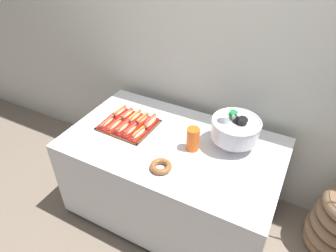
# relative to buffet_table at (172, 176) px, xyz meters

# --- Properties ---
(ground_plane) EXTENTS (10.00, 10.00, 0.00)m
(ground_plane) POSITION_rel_buffet_table_xyz_m (0.00, 0.00, -0.40)
(ground_plane) COLOR #7A6B5B
(back_wall) EXTENTS (6.00, 0.10, 2.60)m
(back_wall) POSITION_rel_buffet_table_xyz_m (0.00, 0.59, 0.90)
(back_wall) COLOR beige
(back_wall) RESTS_ON ground_plane
(buffet_table) EXTENTS (1.60, 0.94, 0.75)m
(buffet_table) POSITION_rel_buffet_table_xyz_m (0.00, 0.00, 0.00)
(buffet_table) COLOR silver
(buffet_table) RESTS_ON ground_plane
(serving_tray) EXTENTS (0.41, 0.37, 0.01)m
(serving_tray) POSITION_rel_buffet_table_xyz_m (-0.40, 0.02, 0.36)
(serving_tray) COLOR #56331E
(serving_tray) RESTS_ON buffet_table
(hot_dog_0) EXTENTS (0.07, 0.18, 0.06)m
(hot_dog_0) POSITION_rel_buffet_table_xyz_m (-0.56, -0.06, 0.39)
(hot_dog_0) COLOR red
(hot_dog_0) RESTS_ON serving_tray
(hot_dog_1) EXTENTS (0.07, 0.18, 0.06)m
(hot_dog_1) POSITION_rel_buffet_table_xyz_m (-0.48, -0.06, 0.39)
(hot_dog_1) COLOR red
(hot_dog_1) RESTS_ON serving_tray
(hot_dog_2) EXTENTS (0.07, 0.17, 0.06)m
(hot_dog_2) POSITION_rel_buffet_table_xyz_m (-0.41, -0.06, 0.39)
(hot_dog_2) COLOR red
(hot_dog_2) RESTS_ON serving_tray
(hot_dog_3) EXTENTS (0.07, 0.16, 0.06)m
(hot_dog_3) POSITION_rel_buffet_table_xyz_m (-0.33, -0.06, 0.39)
(hot_dog_3) COLOR red
(hot_dog_3) RESTS_ON serving_tray
(hot_dog_4) EXTENTS (0.08, 0.18, 0.06)m
(hot_dog_4) POSITION_rel_buffet_table_xyz_m (-0.26, -0.06, 0.39)
(hot_dog_4) COLOR red
(hot_dog_4) RESTS_ON serving_tray
(hot_dog_5) EXTENTS (0.07, 0.18, 0.06)m
(hot_dog_5) POSITION_rel_buffet_table_xyz_m (-0.55, 0.11, 0.39)
(hot_dog_5) COLOR #B21414
(hot_dog_5) RESTS_ON serving_tray
(hot_dog_6) EXTENTS (0.07, 0.17, 0.06)m
(hot_dog_6) POSITION_rel_buffet_table_xyz_m (-0.48, 0.11, 0.39)
(hot_dog_6) COLOR #B21414
(hot_dog_6) RESTS_ON serving_tray
(hot_dog_7) EXTENTS (0.07, 0.18, 0.06)m
(hot_dog_7) POSITION_rel_buffet_table_xyz_m (-0.40, 0.10, 0.39)
(hot_dog_7) COLOR red
(hot_dog_7) RESTS_ON serving_tray
(hot_dog_8) EXTENTS (0.07, 0.16, 0.06)m
(hot_dog_8) POSITION_rel_buffet_table_xyz_m (-0.33, 0.10, 0.39)
(hot_dog_8) COLOR red
(hot_dog_8) RESTS_ON serving_tray
(hot_dog_9) EXTENTS (0.07, 0.19, 0.06)m
(hot_dog_9) POSITION_rel_buffet_table_xyz_m (-0.25, 0.10, 0.39)
(hot_dog_9) COLOR #B21414
(hot_dog_9) RESTS_ON serving_tray
(punch_bowl) EXTENTS (0.35, 0.35, 0.27)m
(punch_bowl) POSITION_rel_buffet_table_xyz_m (0.40, 0.17, 0.51)
(punch_bowl) COLOR silver
(punch_bowl) RESTS_ON buffet_table
(cup_stack) EXTENTS (0.09, 0.09, 0.18)m
(cup_stack) POSITION_rel_buffet_table_xyz_m (0.16, 0.00, 0.44)
(cup_stack) COLOR #EA5B19
(cup_stack) RESTS_ON buffet_table
(donut) EXTENTS (0.15, 0.15, 0.04)m
(donut) POSITION_rel_buffet_table_xyz_m (0.06, -0.28, 0.38)
(donut) COLOR brown
(donut) RESTS_ON buffet_table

